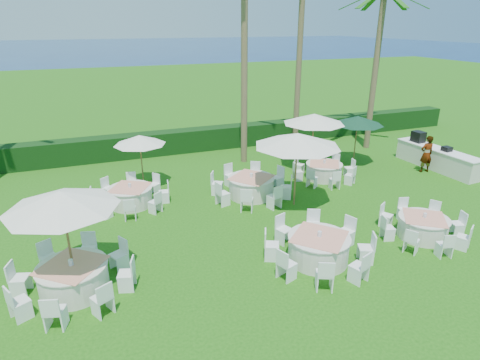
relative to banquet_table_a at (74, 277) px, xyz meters
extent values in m
plane|color=#1A510D|center=(6.34, -0.83, -0.42)|extent=(120.00, 120.00, 0.00)
cube|color=black|center=(6.34, 11.17, 0.18)|extent=(34.00, 1.00, 1.20)
plane|color=#07174D|center=(6.34, 101.17, -0.42)|extent=(260.00, 260.00, 0.00)
cylinder|color=beige|center=(0.00, 0.00, -0.04)|extent=(1.76, 1.76, 0.76)
cylinder|color=beige|center=(0.00, 0.00, 0.35)|extent=(1.83, 1.83, 0.03)
cube|color=#E18C72|center=(0.00, 0.00, 0.38)|extent=(2.00, 2.00, 0.01)
cylinder|color=silver|center=(0.00, 0.00, 0.46)|extent=(0.12, 0.12, 0.16)
cube|color=white|center=(1.21, 0.65, 0.04)|extent=(0.58, 0.58, 0.92)
cube|color=white|center=(0.39, 1.32, 0.04)|extent=(0.53, 0.53, 0.92)
cube|color=white|center=(-0.65, 1.21, 0.04)|extent=(0.58, 0.58, 0.92)
cube|color=white|center=(-1.32, 0.39, 0.04)|extent=(0.53, 0.53, 0.92)
cube|color=white|center=(-1.21, -0.65, 0.04)|extent=(0.58, 0.58, 0.92)
cube|color=white|center=(-0.39, -1.32, 0.04)|extent=(0.53, 0.53, 0.92)
cube|color=white|center=(0.65, -1.21, 0.04)|extent=(0.58, 0.58, 0.92)
cube|color=white|center=(1.32, -0.39, 0.04)|extent=(0.53, 0.53, 0.92)
cylinder|color=beige|center=(6.83, -1.00, -0.04)|extent=(1.78, 1.78, 0.77)
cylinder|color=beige|center=(6.83, -1.00, 0.36)|extent=(1.86, 1.86, 0.03)
cube|color=#E18C72|center=(6.83, -1.00, 0.39)|extent=(2.04, 2.04, 0.01)
cylinder|color=silver|center=(6.83, -1.00, 0.47)|extent=(0.12, 0.12, 0.17)
cube|color=white|center=(8.14, -0.51, 0.04)|extent=(0.56, 0.56, 0.93)
cube|color=white|center=(7.41, 0.27, 0.04)|extent=(0.57, 0.57, 0.93)
cube|color=white|center=(6.34, 0.30, 0.04)|extent=(0.56, 0.56, 0.93)
cube|color=white|center=(5.56, -0.42, 0.04)|extent=(0.57, 0.57, 0.93)
cube|color=white|center=(5.53, -1.49, 0.04)|extent=(0.56, 0.56, 0.93)
cube|color=white|center=(6.26, -2.27, 0.04)|extent=(0.57, 0.57, 0.93)
cube|color=white|center=(7.32, -2.31, 0.04)|extent=(0.56, 0.56, 0.93)
cube|color=white|center=(8.10, -1.58, 0.04)|extent=(0.57, 0.57, 0.93)
cylinder|color=beige|center=(10.83, -0.99, -0.08)|extent=(1.56, 1.56, 0.68)
cylinder|color=beige|center=(10.83, -0.99, 0.27)|extent=(1.63, 1.63, 0.03)
cube|color=#E18C72|center=(10.83, -0.99, 0.29)|extent=(1.76, 1.76, 0.01)
cylinder|color=silver|center=(10.83, -0.99, 0.38)|extent=(0.11, 0.11, 0.14)
cube|color=white|center=(11.87, -0.36, -0.02)|extent=(0.52, 0.52, 0.81)
cube|color=white|center=(11.12, 0.19, -0.02)|extent=(0.46, 0.46, 0.81)
cube|color=white|center=(10.19, 0.05, -0.02)|extent=(0.52, 0.52, 0.81)
cube|color=white|center=(9.64, -0.70, -0.02)|extent=(0.46, 0.46, 0.81)
cube|color=white|center=(9.78, -1.62, -0.02)|extent=(0.52, 0.52, 0.81)
cube|color=white|center=(10.53, -2.18, -0.02)|extent=(0.46, 0.46, 0.81)
cube|color=white|center=(11.46, -2.04, -0.02)|extent=(0.52, 0.52, 0.81)
cube|color=white|center=(12.01, -1.28, -0.02)|extent=(0.46, 0.46, 0.81)
cylinder|color=beige|center=(2.04, 5.01, -0.07)|extent=(1.63, 1.63, 0.71)
cylinder|color=beige|center=(2.04, 5.01, 0.30)|extent=(1.70, 1.70, 0.03)
cube|color=#E18C72|center=(2.04, 5.01, 0.32)|extent=(1.80, 1.80, 0.01)
cylinder|color=silver|center=(2.04, 5.01, 0.41)|extent=(0.11, 0.11, 0.15)
cube|color=white|center=(3.06, 5.78, 0.00)|extent=(0.56, 0.56, 0.85)
cube|color=white|center=(2.22, 6.27, 0.00)|extent=(0.45, 0.45, 0.85)
cube|color=white|center=(1.27, 6.03, 0.00)|extent=(0.56, 0.56, 0.85)
cube|color=white|center=(0.78, 5.18, 0.00)|extent=(0.45, 0.45, 0.85)
cube|color=white|center=(1.03, 4.24, 0.00)|extent=(0.56, 0.56, 0.85)
cube|color=white|center=(1.87, 3.75, 0.00)|extent=(0.45, 0.45, 0.85)
cube|color=white|center=(2.81, 3.99, 0.00)|extent=(0.56, 0.56, 0.85)
cube|color=white|center=(3.31, 4.84, 0.00)|extent=(0.45, 0.45, 0.85)
cylinder|color=beige|center=(6.77, 4.15, -0.03)|extent=(1.82, 1.82, 0.79)
cylinder|color=beige|center=(6.77, 4.15, 0.38)|extent=(1.90, 1.90, 0.03)
cube|color=#E18C72|center=(6.77, 4.15, 0.40)|extent=(2.07, 2.07, 0.01)
cylinder|color=silver|center=(6.77, 4.15, 0.49)|extent=(0.13, 0.13, 0.17)
cube|color=white|center=(8.14, 4.55, 0.05)|extent=(0.55, 0.55, 0.95)
cube|color=white|center=(7.45, 5.40, 0.05)|extent=(0.60, 0.60, 0.95)
cube|color=white|center=(6.37, 5.52, 0.05)|extent=(0.55, 0.55, 0.95)
cube|color=white|center=(5.52, 4.84, 0.05)|extent=(0.60, 0.60, 0.95)
cube|color=white|center=(5.40, 3.75, 0.05)|extent=(0.55, 0.55, 0.95)
cube|color=white|center=(6.09, 2.90, 0.05)|extent=(0.60, 0.60, 0.95)
cube|color=white|center=(7.17, 2.79, 0.05)|extent=(0.55, 0.55, 0.95)
cube|color=white|center=(8.02, 3.47, 0.05)|extent=(0.60, 0.60, 0.95)
cylinder|color=beige|center=(10.63, 4.83, -0.08)|extent=(1.59, 1.59, 0.69)
cylinder|color=beige|center=(10.63, 4.83, 0.28)|extent=(1.65, 1.65, 0.03)
cube|color=#E18C72|center=(10.63, 4.83, 0.30)|extent=(1.77, 1.77, 0.01)
cylinder|color=silver|center=(10.63, 4.83, 0.39)|extent=(0.11, 0.11, 0.15)
cube|color=white|center=(11.65, 5.54, -0.01)|extent=(0.54, 0.54, 0.83)
cube|color=white|center=(10.85, 6.05, -0.01)|extent=(0.45, 0.45, 0.83)
cube|color=white|center=(9.93, 5.85, -0.01)|extent=(0.54, 0.54, 0.83)
cube|color=white|center=(9.41, 5.05, -0.01)|extent=(0.45, 0.45, 0.83)
cube|color=white|center=(9.62, 4.13, -0.01)|extent=(0.54, 0.54, 0.83)
cube|color=white|center=(10.41, 3.61, -0.01)|extent=(0.45, 0.45, 0.83)
cube|color=white|center=(11.34, 3.82, -0.01)|extent=(0.54, 0.54, 0.83)
cube|color=white|center=(11.85, 4.61, -0.01)|extent=(0.45, 0.45, 0.83)
cylinder|color=brown|center=(0.01, 0.28, 0.92)|extent=(0.06, 0.06, 2.68)
cone|color=silver|center=(0.01, 0.28, 2.12)|extent=(2.87, 2.87, 0.48)
sphere|color=brown|center=(0.01, 0.28, 2.29)|extent=(0.11, 0.11, 0.11)
cylinder|color=brown|center=(8.04, 2.79, 0.97)|extent=(0.07, 0.07, 2.78)
cone|color=silver|center=(8.04, 2.79, 2.22)|extent=(3.28, 3.28, 0.50)
sphere|color=brown|center=(8.04, 2.79, 2.39)|extent=(0.11, 0.11, 0.11)
cylinder|color=brown|center=(2.77, 6.76, 0.69)|extent=(0.05, 0.05, 2.22)
cone|color=silver|center=(2.77, 6.76, 1.69)|extent=(2.18, 2.18, 0.40)
sphere|color=brown|center=(2.77, 6.76, 1.82)|extent=(0.09, 0.09, 0.09)
cylinder|color=brown|center=(10.80, 6.27, 0.87)|extent=(0.06, 0.06, 2.59)
cone|color=silver|center=(10.80, 6.27, 2.04)|extent=(2.94, 2.94, 0.47)
sphere|color=brown|center=(10.80, 6.27, 2.20)|extent=(0.10, 0.10, 0.10)
cylinder|color=brown|center=(13.16, 6.09, 0.75)|extent=(0.06, 0.06, 2.35)
cone|color=#0E3521|center=(13.16, 6.09, 1.81)|extent=(2.51, 2.51, 0.42)
sphere|color=brown|center=(13.16, 6.09, 1.96)|extent=(0.09, 0.09, 0.09)
cube|color=beige|center=(16.49, 4.05, 0.06)|extent=(1.17, 4.36, 0.97)
cube|color=white|center=(16.49, 4.05, 0.57)|extent=(1.23, 4.42, 0.04)
cube|color=black|center=(16.40, 5.34, 0.86)|extent=(0.53, 0.63, 0.54)
cube|color=black|center=(16.52, 3.62, 0.70)|extent=(0.40, 0.40, 0.22)
imported|color=gray|center=(15.61, 3.89, 0.47)|extent=(0.69, 0.50, 1.78)
cylinder|color=brown|center=(8.10, 8.39, 5.95)|extent=(0.32, 0.32, 12.74)
cylinder|color=brown|center=(12.16, 10.47, 4.24)|extent=(0.32, 0.32, 9.32)
cylinder|color=brown|center=(15.54, 8.20, 3.71)|extent=(0.32, 0.32, 8.27)
cube|color=#174912|center=(16.58, 8.56, 7.36)|extent=(2.17, 1.00, 1.00)
cube|color=#174912|center=(15.74, 9.28, 7.36)|extent=(0.68, 2.22, 1.00)
camera|label=1|loc=(0.97, -9.87, 6.28)|focal=30.00mm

